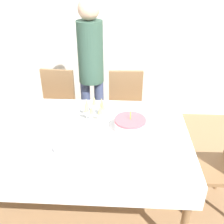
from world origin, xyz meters
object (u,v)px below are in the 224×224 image
dining_chair_far_left (57,106)px  person_standing (91,63)px  dining_chair_far_right (126,108)px  dining_chair_right_end (222,161)px  plate_stack_main (71,147)px  birthday_cake (130,124)px  champagne_tray (95,110)px

dining_chair_far_left → person_standing: (0.43, 0.03, 0.55)m
dining_chair_far_right → dining_chair_right_end: size_ratio=1.00×
dining_chair_far_left → plate_stack_main: bearing=-70.2°
dining_chair_far_left → person_standing: bearing=4.2°
dining_chair_far_right → plate_stack_main: bearing=-109.6°
plate_stack_main → dining_chair_right_end: bearing=11.1°
dining_chair_far_left → birthday_cake: size_ratio=3.50×
birthday_cake → plate_stack_main: 0.54m
dining_chair_far_left → birthday_cake: 1.26m
dining_chair_far_left → dining_chair_far_right: (0.83, 0.00, 0.00)m
birthday_cake → person_standing: bearing=116.3°
dining_chair_right_end → champagne_tray: size_ratio=3.18×
dining_chair_far_left → dining_chair_right_end: size_ratio=1.00×
dining_chair_far_left → dining_chair_far_right: size_ratio=1.00×
dining_chair_right_end → person_standing: (-1.25, 0.94, 0.55)m
champagne_tray → dining_chair_right_end: bearing=-11.4°
dining_chair_far_left → person_standing: 0.70m
dining_chair_far_right → champagne_tray: (-0.28, -0.68, 0.35)m
dining_chair_right_end → birthday_cake: 0.88m
dining_chair_right_end → person_standing: size_ratio=0.54×
dining_chair_far_right → birthday_cake: birthday_cake is taller
birthday_cake → champagne_tray: bearing=151.6°
person_standing → plate_stack_main: bearing=-90.6°
dining_chair_far_right → person_standing: size_ratio=0.54×
dining_chair_far_left → birthday_cake: bearing=-44.6°
birthday_cake → champagne_tray: size_ratio=0.91×
champagne_tray → plate_stack_main: (-0.13, -0.48, -0.07)m
dining_chair_right_end → plate_stack_main: (-1.27, -0.25, 0.29)m
birthday_cake → plate_stack_main: size_ratio=1.02×
plate_stack_main → person_standing: person_standing is taller
dining_chair_far_left → birthday_cake: (0.87, -0.86, 0.32)m
champagne_tray → person_standing: (-0.12, 0.72, 0.19)m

